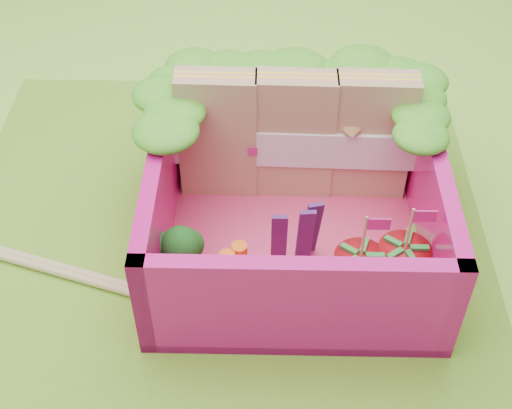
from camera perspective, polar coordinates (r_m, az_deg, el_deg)
The scene contains 12 objects.
ground at distance 3.53m, azimuth -2.89°, elevation -2.65°, with size 14.00×14.00×0.00m, color #93D43B.
placemat at distance 3.51m, azimuth -2.89°, elevation -2.48°, with size 2.60×2.60×0.03m, color #6EA825.
bento_floor at distance 3.45m, azimuth 2.97°, elevation -2.73°, with size 1.30×1.30×0.05m, color #DE3869.
bento_box at distance 3.27m, azimuth 3.13°, elevation 0.27°, with size 1.30×1.30×0.55m.
lettuce_ruffle at distance 3.41m, azimuth 3.20°, elevation 9.65°, with size 1.43×0.77×0.11m.
sandwich_stack at distance 3.46m, azimuth 3.16°, elevation 5.48°, with size 1.22×0.20×0.67m.
broccoli at distance 3.14m, azimuth -5.97°, elevation -3.81°, with size 0.31×0.31×0.24m.
carrot_sticks at distance 3.11m, azimuth -1.79°, elevation -5.21°, with size 0.12×0.12×0.25m.
purple_wedges at distance 3.17m, azimuth 3.44°, elevation -2.41°, with size 0.22×0.10×0.38m.
strawberry_left at distance 3.13m, azimuth 8.19°, elevation -5.46°, with size 0.23×0.23×0.47m.
strawberry_right at distance 3.19m, azimuth 11.58°, elevation -4.82°, with size 0.23×0.23×0.47m.
snap_peas at distance 3.26m, azimuth 10.24°, elevation -5.89°, with size 0.59×0.66×0.05m.
Camera 1 is at (0.23, -2.41, 2.57)m, focal length 50.00 mm.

